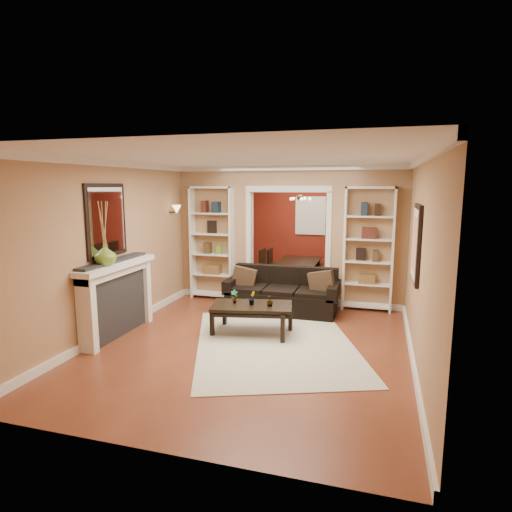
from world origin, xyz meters
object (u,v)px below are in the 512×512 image
(bookshelf_right, at_px, (368,249))
(dining_table, at_px, (299,274))
(coffee_table, at_px, (252,319))
(fireplace, at_px, (119,299))
(sofa, at_px, (282,291))
(bookshelf_left, at_px, (212,243))

(bookshelf_right, xyz_separation_m, dining_table, (-1.57, 1.53, -0.86))
(coffee_table, height_order, fireplace, fireplace)
(sofa, xyz_separation_m, dining_table, (-0.08, 2.11, -0.11))
(sofa, relative_size, bookshelf_right, 0.90)
(sofa, distance_m, fireplace, 2.90)
(bookshelf_left, relative_size, bookshelf_right, 1.00)
(sofa, distance_m, bookshelf_left, 1.86)
(sofa, relative_size, coffee_table, 1.66)
(coffee_table, bearing_deg, bookshelf_left, 115.50)
(coffee_table, relative_size, dining_table, 0.75)
(sofa, xyz_separation_m, bookshelf_right, (1.50, 0.58, 0.75))
(bookshelf_left, height_order, dining_table, bookshelf_left)
(sofa, distance_m, bookshelf_right, 1.77)
(sofa, height_order, bookshelf_right, bookshelf_right)
(bookshelf_left, relative_size, dining_table, 1.39)
(fireplace, bearing_deg, dining_table, 63.02)
(bookshelf_right, xyz_separation_m, fireplace, (-3.64, -2.53, -0.57))
(bookshelf_left, distance_m, dining_table, 2.32)
(coffee_table, bearing_deg, sofa, 70.00)
(bookshelf_left, bearing_deg, coffee_table, -52.93)
(bookshelf_left, xyz_separation_m, fireplace, (-0.54, -2.53, -0.57))
(bookshelf_left, xyz_separation_m, bookshelf_right, (3.10, 0.00, 0.00))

